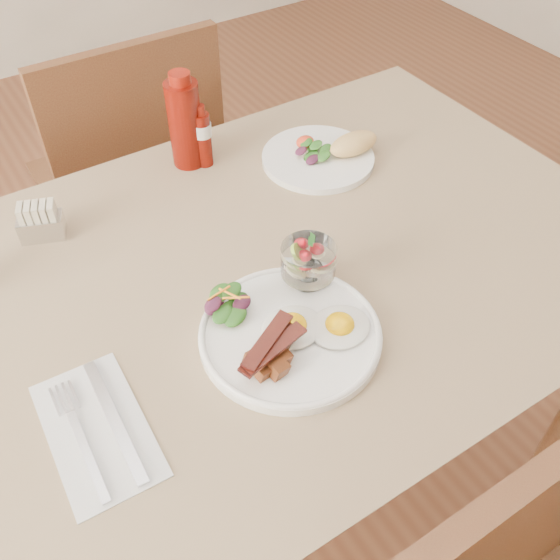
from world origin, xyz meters
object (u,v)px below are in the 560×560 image
Objects in this scene: fruit_cup at (308,260)px; hot_sauce_bottle at (203,136)px; second_plate at (326,154)px; ketchup_bottle at (185,123)px; main_plate at (290,335)px; sugar_caddy at (41,223)px; table at (267,301)px; chair_far at (134,179)px.

fruit_cup is 0.41m from hot_sauce_bottle.
fruit_cup is at bearing -130.37° from second_plate.
second_plate is 0.29m from ketchup_bottle.
sugar_caddy is at bearing 119.01° from main_plate.
table is 0.68m from chair_far.
main_plate is at bearing -102.49° from hot_sauce_bottle.
sugar_caddy is at bearing 131.63° from fruit_cup.
fruit_cup reaches higher than sugar_caddy.
main_plate is (-0.05, -0.16, 0.10)m from table.
chair_far is at bearing 90.00° from table.
fruit_cup is (0.08, 0.07, 0.06)m from main_plate.
hot_sauce_bottle is at bearing 77.51° from main_plate.
main_plate is 0.50m from hot_sauce_bottle.
second_plate is at bearing -29.80° from hot_sauce_bottle.
fruit_cup is at bearing -93.55° from hot_sauce_bottle.
second_plate reaches higher than table.
main_plate is at bearing -108.55° from table.
sugar_caddy is at bearing -172.87° from hot_sauce_bottle.
second_plate is at bearing 36.67° from table.
sugar_caddy reaches higher than second_plate.
hot_sauce_bottle is at bearing -43.11° from ketchup_bottle.
sugar_caddy is at bearing 136.30° from table.
table is 0.43m from sugar_caddy.
chair_far is 0.55m from sugar_caddy.
sugar_caddy is at bearing -127.67° from chair_far.
main_plate reaches higher than table.
second_plate is (0.27, -0.46, 0.24)m from chair_far.
chair_far reaches higher than table.
main_plate is 1.43× the size of ketchup_bottle.
second_plate is 1.23× the size of ketchup_bottle.
sugar_caddy reaches higher than table.
second_plate is 1.81× the size of hot_sauce_bottle.
chair_far reaches higher than fruit_cup.
fruit_cup is 0.38m from second_plate.
hot_sauce_bottle is at bearing 86.45° from fruit_cup.
chair_far is 0.59m from second_plate.
ketchup_bottle is (-0.24, 0.15, 0.08)m from second_plate.
second_plate is 2.74× the size of sugar_caddy.
hot_sauce_bottle is 1.51× the size of sugar_caddy.
fruit_cup is 0.49m from sugar_caddy.
fruit_cup is 0.46× the size of ketchup_bottle.
fruit_cup is at bearing -70.63° from table.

